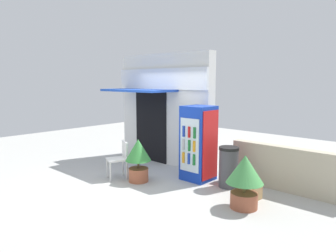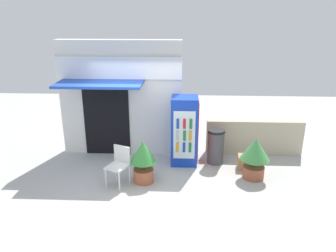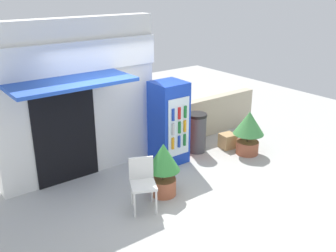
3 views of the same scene
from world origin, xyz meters
name	(u,v)px [view 3 (image 3 of 3)]	position (x,y,z in m)	size (l,w,h in m)	color
ground	(154,196)	(0.00, 0.00, 0.00)	(16.00, 16.00, 0.00)	#B2B2AD
storefront_building	(78,98)	(-0.60, 1.55, 1.53)	(3.14, 1.26, 2.97)	silver
drink_cooler	(169,123)	(1.08, 0.97, 0.85)	(0.66, 0.69, 1.71)	#1438B2
plastic_chair	(142,180)	(-0.34, -0.17, 0.50)	(0.55, 0.57, 0.86)	silver
potted_plant_near_shop	(163,165)	(0.17, -0.06, 0.57)	(0.58, 0.58, 0.97)	#AD5B3D
potted_plant_curbside	(249,129)	(2.67, 0.23, 0.58)	(0.66, 0.66, 0.97)	#995138
trash_bin	(197,133)	(1.86, 1.00, 0.44)	(0.43, 0.43, 0.88)	#47474C
stone_boundary_wall	(213,115)	(2.93, 1.60, 0.46)	(2.52, 0.23, 0.93)	#B7AD93
cardboard_box	(228,141)	(2.55, 0.71, 0.16)	(0.32, 0.30, 0.33)	tan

